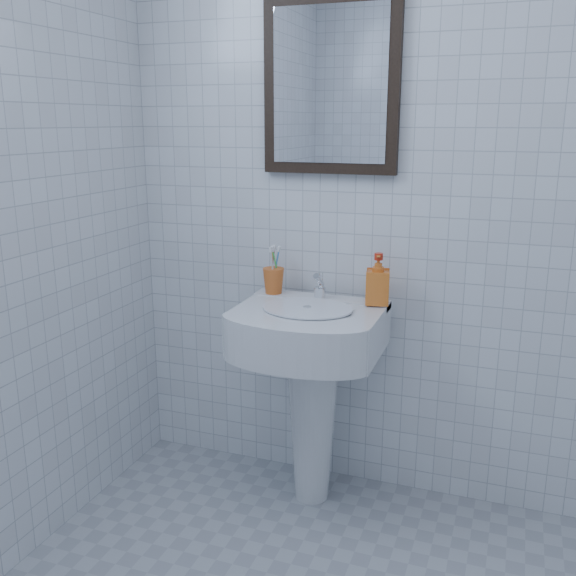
% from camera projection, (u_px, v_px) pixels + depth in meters
% --- Properties ---
extents(wall_back, '(2.20, 0.02, 2.50)m').
position_uv_depth(wall_back, '(413.00, 173.00, 2.28)').
color(wall_back, silver).
rests_on(wall_back, ground).
extents(washbasin, '(0.52, 0.38, 0.79)m').
position_uv_depth(washbasin, '(311.00, 371.00, 2.37)').
color(washbasin, silver).
rests_on(washbasin, ground).
extents(faucet, '(0.04, 0.09, 0.11)m').
position_uv_depth(faucet, '(320.00, 288.00, 2.38)').
color(faucet, silver).
rests_on(faucet, washbasin).
extents(toothbrush_cup, '(0.09, 0.09, 0.10)m').
position_uv_depth(toothbrush_cup, '(274.00, 281.00, 2.45)').
color(toothbrush_cup, '#CE5E22').
rests_on(toothbrush_cup, washbasin).
extents(soap_dispenser, '(0.10, 0.10, 0.18)m').
position_uv_depth(soap_dispenser, '(378.00, 279.00, 2.30)').
color(soap_dispenser, '#CA4F13').
rests_on(soap_dispenser, washbasin).
extents(wall_mirror, '(0.50, 0.04, 0.62)m').
position_uv_depth(wall_mirror, '(331.00, 86.00, 2.29)').
color(wall_mirror, black).
rests_on(wall_mirror, wall_back).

